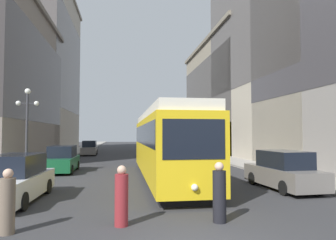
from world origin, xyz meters
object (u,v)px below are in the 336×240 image
at_px(parked_car_left_mid, 62,160).
at_px(transit_bus, 181,141).
at_px(parked_car_left_far, 15,180).
at_px(lamp_post_left_near, 27,117).
at_px(parked_car_left_near, 89,148).
at_px(parked_car_right_far, 283,171).
at_px(pedestrian_crossing_near, 121,198).
at_px(streetcar, 164,143).
at_px(pedestrian_on_sidewalk, 219,194).
at_px(pedestrian_crossing_far, 7,203).

bearing_deg(parked_car_left_mid, transit_bus, 40.21).
relative_size(parked_car_left_far, lamp_post_left_near, 0.91).
xyz_separation_m(parked_car_left_mid, lamp_post_left_near, (-1.90, -1.56, 2.86)).
distance_m(parked_car_left_near, parked_car_left_mid, 17.28).
relative_size(parked_car_right_far, pedestrian_crossing_near, 2.74).
bearing_deg(pedestrian_crossing_near, parked_car_right_far, 82.93).
height_order(streetcar, pedestrian_on_sidewalk, streetcar).
height_order(transit_bus, pedestrian_crossing_far, transit_bus).
distance_m(streetcar, parked_car_right_far, 6.66).
bearing_deg(pedestrian_crossing_far, parked_car_left_near, 20.53).
distance_m(parked_car_left_mid, parked_car_right_far, 14.42).
xyz_separation_m(streetcar, pedestrian_on_sidewalk, (0.43, -8.76, -1.27)).
xyz_separation_m(parked_car_left_mid, pedestrian_on_sidewalk, (7.00, -13.12, -0.01)).
bearing_deg(pedestrian_crossing_far, pedestrian_on_sidewalk, -69.92).
bearing_deg(pedestrian_on_sidewalk, pedestrian_crossing_far, 8.24).
distance_m(streetcar, lamp_post_left_near, 9.07).
xyz_separation_m(pedestrian_crossing_near, pedestrian_crossing_far, (-2.96, -0.25, -0.01)).
height_order(parked_car_left_mid, parked_car_left_far, same).
xyz_separation_m(parked_car_left_far, lamp_post_left_near, (-1.90, 7.71, 2.86)).
height_order(parked_car_left_near, pedestrian_crossing_far, parked_car_left_near).
relative_size(parked_car_right_far, parked_car_left_far, 0.96).
xyz_separation_m(parked_car_right_far, pedestrian_crossing_near, (-7.65, -4.71, -0.04)).
bearing_deg(pedestrian_crossing_near, transit_bus, 125.93).
bearing_deg(parked_car_right_far, parked_car_left_mid, -37.70).
bearing_deg(transit_bus, parked_car_left_near, 140.49).
height_order(streetcar, parked_car_left_mid, streetcar).
distance_m(parked_car_left_mid, lamp_post_left_near, 3.77).
relative_size(parked_car_left_near, pedestrian_crossing_near, 2.81).
height_order(parked_car_left_far, lamp_post_left_near, lamp_post_left_near).
distance_m(transit_bus, pedestrian_crossing_near, 22.57).
bearing_deg(parked_car_left_mid, parked_car_right_far, -35.83).
relative_size(transit_bus, parked_car_left_far, 2.58).
xyz_separation_m(transit_bus, pedestrian_on_sidewalk, (-3.08, -21.81, -1.12)).
bearing_deg(parked_car_left_near, parked_car_left_mid, -91.78).
height_order(parked_car_left_mid, parked_car_right_far, same).
bearing_deg(pedestrian_on_sidewalk, parked_car_left_mid, -55.39).
distance_m(pedestrian_crossing_far, pedestrian_on_sidewalk, 5.84).
bearing_deg(parked_car_left_near, pedestrian_crossing_near, -84.04).
bearing_deg(parked_car_left_mid, pedestrian_crossing_far, -85.54).
bearing_deg(parked_car_left_far, parked_car_left_mid, 91.89).
bearing_deg(streetcar, pedestrian_on_sidewalk, -87.24).
relative_size(streetcar, parked_car_right_far, 3.16).
xyz_separation_m(parked_car_left_far, pedestrian_crossing_far, (1.16, -4.03, -0.05)).
relative_size(parked_car_left_near, parked_car_left_far, 0.98).
xyz_separation_m(transit_bus, parked_car_right_far, (1.68, -17.02, -1.10)).
bearing_deg(transit_bus, parked_car_right_far, -83.45).
distance_m(parked_car_left_far, pedestrian_on_sidewalk, 7.99).
height_order(parked_car_right_far, lamp_post_left_near, lamp_post_left_near).
bearing_deg(parked_car_left_mid, pedestrian_crossing_near, -73.00).
height_order(parked_car_left_mid, pedestrian_crossing_near, parked_car_left_mid).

